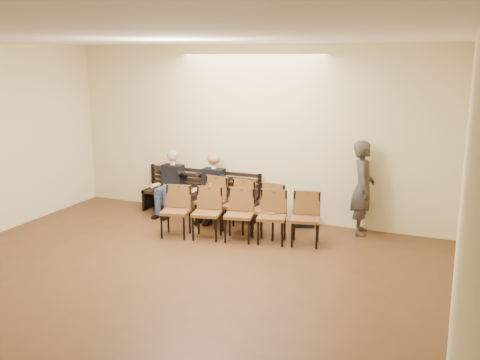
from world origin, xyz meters
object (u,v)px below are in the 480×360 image
object	(u,v)px
laptop	(168,188)
bag	(303,219)
chair_row_front	(238,206)
bench	(200,204)
seated_man	(171,183)
water_bottle	(211,195)
chair_row_back	(239,215)
seated_woman	(212,188)
passerby	(363,181)

from	to	relation	value
laptop	bag	distance (m)	2.88
bag	chair_row_front	bearing A→B (deg)	-145.21
bench	laptop	world-z (taller)	laptop
seated_man	laptop	xyz separation A→B (m)	(0.02, -0.15, -0.08)
water_bottle	bench	bearing A→B (deg)	140.68
bench	laptop	distance (m)	0.75
laptop	chair_row_back	size ratio (longest dim) A/B	0.12
seated_woman	seated_man	bearing A→B (deg)	180.00
laptop	passerby	distance (m)	3.99
bench	chair_row_back	bearing A→B (deg)	-39.89
seated_man	seated_woman	distance (m)	0.96
seated_woman	passerby	bearing A→B (deg)	4.19
water_bottle	chair_row_front	distance (m)	0.78
water_bottle	chair_row_front	size ratio (longest dim) A/B	0.12
bag	chair_row_front	distance (m)	1.36
seated_woman	chair_row_back	xyz separation A→B (m)	(1.04, -1.03, -0.16)
bench	bag	xyz separation A→B (m)	(2.22, 0.10, -0.08)
laptop	seated_man	bearing A→B (deg)	95.15
bench	bag	world-z (taller)	bench
seated_man	bag	size ratio (longest dim) A/B	3.26
bench	passerby	xyz separation A→B (m)	(3.34, 0.10, 0.79)
seated_man	seated_woman	xyz separation A→B (m)	(0.96, 0.00, -0.03)
bag	chair_row_back	bearing A→B (deg)	-124.00
bench	passerby	bearing A→B (deg)	1.71
bench	water_bottle	size ratio (longest dim) A/B	12.10
seated_woman	bag	xyz separation A→B (m)	(1.89, 0.22, -0.48)
chair_row_front	chair_row_back	world-z (taller)	chair_row_front
water_bottle	chair_row_front	bearing A→B (deg)	-22.75
seated_man	bench	bearing A→B (deg)	10.91
chair_row_back	water_bottle	bearing A→B (deg)	128.11
laptop	passerby	size ratio (longest dim) A/B	0.17
seated_man	bag	bearing A→B (deg)	4.42
bench	passerby	size ratio (longest dim) A/B	1.28
bench	bag	size ratio (longest dim) A/B	6.44
bench	seated_man	bearing A→B (deg)	-169.09
seated_man	water_bottle	bearing A→B (deg)	-12.29
chair_row_front	bench	bearing A→B (deg)	156.96
chair_row_front	bag	bearing A→B (deg)	41.34
chair_row_front	passerby	bearing A→B (deg)	25.40
bench	chair_row_front	bearing A→B (deg)	-29.59
seated_woman	water_bottle	xyz separation A→B (m)	(0.09, -0.23, -0.07)
laptop	bench	bearing A→B (deg)	22.40
seated_woman	water_bottle	world-z (taller)	seated_woman
laptop	chair_row_front	xyz separation A→B (m)	(1.75, -0.38, -0.09)
laptop	chair_row_back	distance (m)	2.17
bench	water_bottle	xyz separation A→B (m)	(0.43, -0.35, 0.33)
bench	water_bottle	bearing A→B (deg)	-39.32
bag	passerby	bearing A→B (deg)	0.00
water_bottle	chair_row_back	xyz separation A→B (m)	(0.95, -0.80, -0.09)
water_bottle	seated_man	bearing A→B (deg)	167.71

